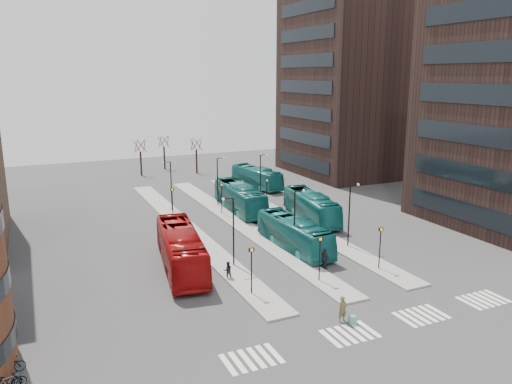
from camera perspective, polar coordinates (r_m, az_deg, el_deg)
name	(u,v)px	position (r m, az deg, el deg)	size (l,w,h in m)	color
ground	(404,361)	(32.03, 16.57, -18.07)	(160.00, 160.00, 0.00)	#303033
island_left	(187,229)	(54.72, -7.92, -4.19)	(2.50, 45.00, 0.15)	gray
island_mid	(238,222)	(56.64, -2.10, -3.46)	(2.50, 45.00, 0.15)	gray
island_right	(285,216)	(59.11, 3.28, -2.76)	(2.50, 45.00, 0.15)	gray
suitcase	(352,320)	(35.19, 10.95, -14.17)	(0.47, 0.37, 0.59)	#1C3B9F
red_bus	(181,249)	(43.59, -8.59, -6.45)	(2.98, 12.73, 3.55)	#960B0C
teal_bus_a	(294,234)	(48.09, 4.37, -4.76)	(2.55, 10.89, 3.03)	#13605F
teal_bus_b	(240,198)	(61.08, -1.88, -0.65)	(2.83, 12.08, 3.36)	#125A59
teal_bus_c	(311,206)	(57.72, 6.30, -1.65)	(2.68, 11.46, 3.19)	#146463
teal_bus_d	(257,177)	(74.24, 0.08, 1.72)	(2.54, 10.86, 3.03)	#136260
traveller	(343,309)	(35.11, 9.88, -13.05)	(0.67, 0.44, 1.84)	brown
commuter_a	(228,270)	(41.37, -3.24, -8.93)	(0.73, 0.57, 1.51)	black
commuter_b	(325,259)	(43.68, 7.88, -7.59)	(1.06, 0.44, 1.81)	black
commuter_c	(317,244)	(47.31, 6.96, -5.89)	(1.19, 0.69, 1.85)	black
bicycle_near	(8,382)	(31.23, -26.52, -18.83)	(0.64, 1.85, 0.97)	gray
bicycle_mid	(8,383)	(31.20, -26.52, -18.94)	(0.42, 1.48, 0.89)	gray
bicycle_far	(8,366)	(32.66, -26.46, -17.36)	(0.63, 1.80, 0.94)	gray
crosswalk_stripes	(384,325)	(35.65, 14.42, -14.50)	(22.35, 2.40, 0.01)	silver
tower_far	(357,83)	(86.58, 11.43, 12.10)	(20.12, 20.00, 30.00)	black
sign_poles	(261,219)	(49.68, 0.58, -3.05)	(12.45, 22.12, 3.65)	black
lamp_posts	(250,195)	(54.19, -0.69, -0.39)	(14.04, 20.24, 6.12)	black
bare_trees	(167,157)	(86.58, -10.10, 3.99)	(10.97, 8.14, 5.90)	black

